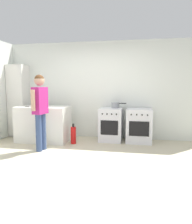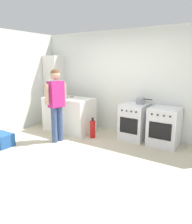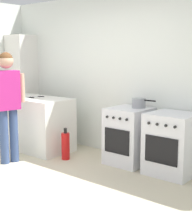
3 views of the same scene
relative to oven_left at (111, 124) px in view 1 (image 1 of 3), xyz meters
name	(u,v)px [view 1 (image 1 of 3)]	position (x,y,z in m)	size (l,w,h in m)	color
ground_plane	(83,160)	(-0.35, -1.58, -0.43)	(8.00, 8.00, 0.00)	beige
back_wall	(100,90)	(-0.35, 0.37, 0.87)	(6.00, 0.10, 2.60)	silver
counter_unit	(43,124)	(-1.70, -0.38, 0.02)	(1.30, 0.70, 0.90)	silver
oven_left	(111,124)	(0.00, 0.00, 0.00)	(0.58, 0.62, 0.85)	silver
oven_right	(139,125)	(0.72, 0.00, 0.00)	(0.63, 0.62, 0.85)	silver
pot	(115,105)	(0.10, 0.10, 0.50)	(0.38, 0.20, 0.15)	gray
knife_carving	(24,107)	(-2.14, -0.54, 0.48)	(0.33, 0.07, 0.01)	silver
knife_utility	(43,106)	(-1.76, -0.27, 0.48)	(0.23, 0.16, 0.01)	silver
knife_paring	(40,106)	(-1.76, -0.43, 0.48)	(0.21, 0.04, 0.01)	silver
person	(40,106)	(-1.41, -1.14, 0.57)	(0.26, 0.56, 1.67)	#384C7A
fire_extinguisher	(73,135)	(-0.87, -0.48, -0.21)	(0.13, 0.13, 0.50)	red
larder_cabinet	(19,101)	(-2.65, 0.10, 0.57)	(0.48, 0.44, 2.00)	silver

